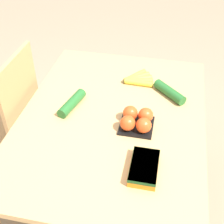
% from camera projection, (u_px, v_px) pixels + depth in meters
% --- Properties ---
extents(ground_plane, '(12.00, 12.00, 0.00)m').
position_uv_depth(ground_plane, '(112.00, 201.00, 2.04)').
color(ground_plane, gray).
extents(dining_table, '(1.27, 0.93, 0.72)m').
position_uv_depth(dining_table, '(112.00, 130.00, 1.65)').
color(dining_table, tan).
rests_on(dining_table, ground_plane).
extents(chair, '(0.42, 0.40, 0.98)m').
position_uv_depth(chair, '(10.00, 127.00, 1.86)').
color(chair, tan).
rests_on(chair, ground_plane).
extents(banana_bunch, '(0.16, 0.18, 0.03)m').
position_uv_depth(banana_bunch, '(137.00, 79.00, 1.82)').
color(banana_bunch, brown).
rests_on(banana_bunch, dining_table).
extents(tomato_pack, '(0.16, 0.16, 0.08)m').
position_uv_depth(tomato_pack, '(137.00, 120.00, 1.50)').
color(tomato_pack, black).
rests_on(tomato_pack, dining_table).
extents(carrot_bag, '(0.19, 0.11, 0.04)m').
position_uv_depth(carrot_bag, '(144.00, 167.00, 1.29)').
color(carrot_bag, orange).
rests_on(carrot_bag, dining_table).
extents(cucumber_near, '(0.18, 0.19, 0.05)m').
position_uv_depth(cucumber_near, '(170.00, 92.00, 1.71)').
color(cucumber_near, '#236028').
rests_on(cucumber_near, dining_table).
extents(cucumber_far, '(0.21, 0.10, 0.05)m').
position_uv_depth(cucumber_far, '(72.00, 103.00, 1.63)').
color(cucumber_far, '#236028').
rests_on(cucumber_far, dining_table).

